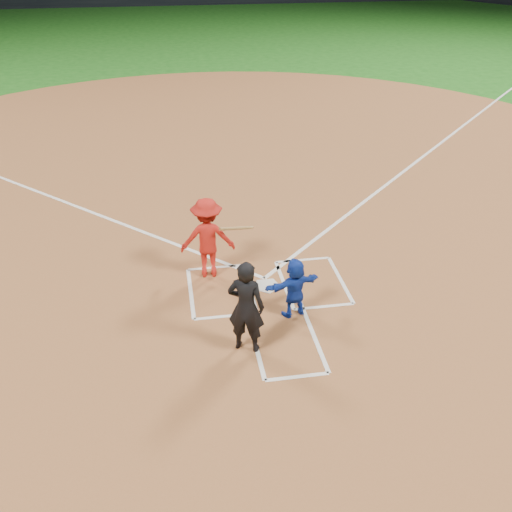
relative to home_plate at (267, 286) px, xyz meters
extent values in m
plane|color=#195A16|center=(0.00, 0.00, -0.02)|extent=(120.00, 120.00, 0.00)
cylinder|color=brown|center=(0.00, 6.00, -0.01)|extent=(28.00, 28.00, 0.01)
cylinder|color=silver|center=(0.00, 0.00, 0.00)|extent=(0.60, 0.60, 0.02)
imported|color=#1538B2|center=(0.33, -1.04, 0.60)|extent=(1.18, 0.64, 1.21)
imported|color=black|center=(-0.72, -1.91, 0.88)|extent=(0.76, 0.65, 1.78)
cube|color=white|center=(-0.98, 0.92, -0.01)|extent=(1.22, 0.08, 0.01)
cube|color=white|center=(-0.98, -0.92, -0.01)|extent=(1.22, 0.08, 0.01)
cube|color=white|center=(-0.37, 0.00, -0.01)|extent=(0.08, 1.83, 0.01)
cube|color=white|center=(-1.59, 0.00, -0.01)|extent=(0.08, 1.83, 0.01)
cube|color=white|center=(0.98, 0.92, -0.01)|extent=(1.22, 0.08, 0.01)
cube|color=white|center=(0.98, -0.92, -0.01)|extent=(1.22, 0.08, 0.01)
cube|color=white|center=(0.37, 0.00, -0.01)|extent=(0.08, 1.83, 0.01)
cube|color=white|center=(1.59, 0.00, -0.01)|extent=(0.08, 1.83, 0.01)
cube|color=white|center=(-0.55, -1.70, -0.01)|extent=(0.08, 2.20, 0.01)
cube|color=white|center=(0.55, -1.70, -0.01)|extent=(0.08, 2.20, 0.01)
cube|color=white|center=(0.00, -2.80, -0.01)|extent=(1.10, 0.08, 0.01)
cube|color=white|center=(7.07, 7.37, -0.01)|extent=(14.21, 14.21, 0.01)
imported|color=red|center=(-1.15, 0.68, 0.87)|extent=(1.17, 0.72, 1.77)
cylinder|color=olive|center=(-0.55, 0.53, 1.13)|extent=(0.77, 0.45, 0.28)
camera|label=1|loc=(-1.86, -9.79, 6.55)|focal=40.00mm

